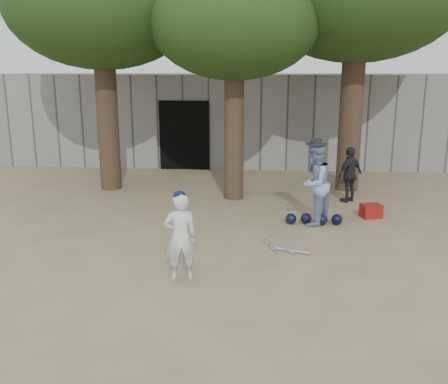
# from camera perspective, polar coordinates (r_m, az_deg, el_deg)

# --- Properties ---
(ground) EXTENTS (70.00, 70.00, 0.00)m
(ground) POSITION_cam_1_polar(r_m,az_deg,el_deg) (8.71, -4.49, -7.60)
(ground) COLOR #937C5E
(ground) RESTS_ON ground
(boy_player) EXTENTS (0.56, 0.43, 1.38)m
(boy_player) POSITION_cam_1_polar(r_m,az_deg,el_deg) (7.66, -5.00, -5.17)
(boy_player) COLOR silver
(boy_player) RESTS_ON ground
(spectator_blue) EXTENTS (1.00, 1.06, 1.73)m
(spectator_blue) POSITION_cam_1_polar(r_m,az_deg,el_deg) (10.49, 10.29, 0.91)
(spectator_blue) COLOR #8196C7
(spectator_blue) RESTS_ON ground
(spectator_dark) EXTENTS (0.82, 0.78, 1.36)m
(spectator_dark) POSITION_cam_1_polar(r_m,az_deg,el_deg) (12.51, 14.19, 1.94)
(spectator_dark) COLOR black
(spectator_dark) RESTS_ON ground
(red_bag) EXTENTS (0.49, 0.42, 0.30)m
(red_bag) POSITION_cam_1_polar(r_m,az_deg,el_deg) (11.42, 16.45, -2.09)
(red_bag) COLOR maroon
(red_bag) RESTS_ON ground
(back_building) EXTENTS (16.00, 5.24, 3.00)m
(back_building) POSITION_cam_1_polar(r_m,az_deg,el_deg) (18.45, 0.37, 8.70)
(back_building) COLOR gray
(back_building) RESTS_ON ground
(helmet_row) EXTENTS (1.19, 0.30, 0.23)m
(helmet_row) POSITION_cam_1_polar(r_m,az_deg,el_deg) (10.65, 10.23, -3.06)
(helmet_row) COLOR black
(helmet_row) RESTS_ON ground
(bat_pile) EXTENTS (0.86, 0.75, 0.06)m
(bat_pile) POSITION_cam_1_polar(r_m,az_deg,el_deg) (9.15, 6.47, -6.37)
(bat_pile) COLOR silver
(bat_pile) RESTS_ON ground
(tree_row) EXTENTS (11.40, 5.80, 6.69)m
(tree_row) POSITION_cam_1_polar(r_m,az_deg,el_deg) (13.11, 2.11, 20.49)
(tree_row) COLOR brown
(tree_row) RESTS_ON ground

